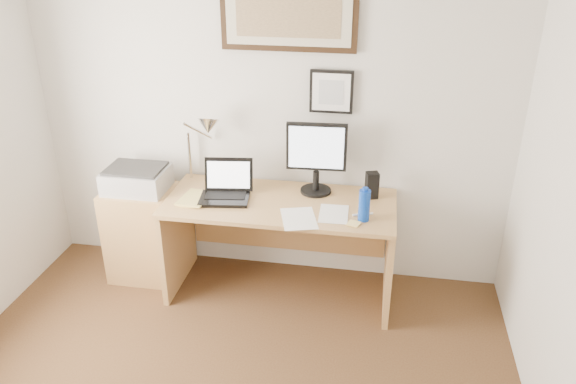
% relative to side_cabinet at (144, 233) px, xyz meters
% --- Properties ---
extents(wall_back, '(3.50, 0.02, 2.50)m').
position_rel_side_cabinet_xyz_m(wall_back, '(0.92, 0.32, 0.89)').
color(wall_back, silver).
rests_on(wall_back, ground).
extents(side_cabinet, '(0.50, 0.40, 0.73)m').
position_rel_side_cabinet_xyz_m(side_cabinet, '(0.00, 0.00, 0.00)').
color(side_cabinet, '#AB7D47').
rests_on(side_cabinet, floor).
extents(water_bottle, '(0.07, 0.07, 0.21)m').
position_rel_side_cabinet_xyz_m(water_bottle, '(1.66, -0.22, 0.49)').
color(water_bottle, '#0D3AAF').
rests_on(water_bottle, desk).
extents(bottle_cap, '(0.04, 0.04, 0.02)m').
position_rel_side_cabinet_xyz_m(bottle_cap, '(1.66, -0.22, 0.61)').
color(bottle_cap, '#0D3AAF').
rests_on(bottle_cap, water_bottle).
extents(speaker, '(0.10, 0.10, 0.19)m').
position_rel_side_cabinet_xyz_m(speaker, '(1.69, 0.12, 0.48)').
color(speaker, black).
rests_on(speaker, desk).
extents(paper_sheet_a, '(0.29, 0.36, 0.00)m').
position_rel_side_cabinet_xyz_m(paper_sheet_a, '(1.24, -0.27, 0.39)').
color(paper_sheet_a, white).
rests_on(paper_sheet_a, desk).
extents(paper_sheet_b, '(0.20, 0.28, 0.00)m').
position_rel_side_cabinet_xyz_m(paper_sheet_b, '(1.46, -0.17, 0.39)').
color(paper_sheet_b, white).
rests_on(paper_sheet_b, desk).
extents(sticky_pad, '(0.09, 0.09, 0.01)m').
position_rel_side_cabinet_xyz_m(sticky_pad, '(1.60, -0.29, 0.39)').
color(sticky_pad, '#FFDE78').
rests_on(sticky_pad, desk).
extents(marker_pen, '(0.14, 0.06, 0.02)m').
position_rel_side_cabinet_xyz_m(marker_pen, '(1.65, -0.16, 0.39)').
color(marker_pen, white).
rests_on(marker_pen, desk).
extents(book, '(0.22, 0.28, 0.02)m').
position_rel_side_cabinet_xyz_m(book, '(0.39, -0.12, 0.39)').
color(book, '#D7C265').
rests_on(book, desk).
extents(desk, '(1.60, 0.70, 0.75)m').
position_rel_side_cabinet_xyz_m(desk, '(1.07, 0.04, 0.15)').
color(desk, '#AB7D47').
rests_on(desk, floor).
extents(laptop, '(0.37, 0.34, 0.26)m').
position_rel_side_cabinet_xyz_m(laptop, '(0.69, -0.05, 0.44)').
color(laptop, black).
rests_on(laptop, desk).
extents(lcd_monitor, '(0.42, 0.22, 0.52)m').
position_rel_side_cabinet_xyz_m(lcd_monitor, '(1.29, 0.14, 0.68)').
color(lcd_monitor, black).
rests_on(lcd_monitor, desk).
extents(printer, '(0.44, 0.34, 0.18)m').
position_rel_side_cabinet_xyz_m(printer, '(-0.00, 0.00, 0.45)').
color(printer, '#A5A5A7').
rests_on(printer, side_cabinet).
extents(desk_lamp, '(0.29, 0.27, 0.53)m').
position_rel_side_cabinet_xyz_m(desk_lamp, '(0.51, 0.13, 0.82)').
color(desk_lamp, silver).
rests_on(desk_lamp, desk).
extents(picture_large, '(0.92, 0.04, 0.47)m').
position_rel_side_cabinet_xyz_m(picture_large, '(1.07, 0.29, 1.59)').
color(picture_large, black).
rests_on(picture_large, wall_back).
extents(picture_small, '(0.30, 0.03, 0.30)m').
position_rel_side_cabinet_xyz_m(picture_small, '(1.37, 0.29, 1.09)').
color(picture_small, black).
rests_on(picture_small, wall_back).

